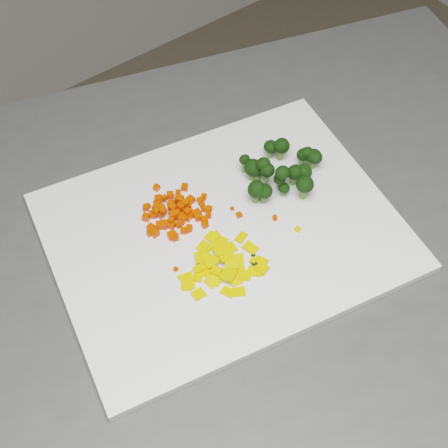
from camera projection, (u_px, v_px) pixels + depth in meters
counter_block at (218, 396)px, 1.11m from camera, size 1.17×0.97×0.90m
cutting_board at (224, 232)px, 0.76m from camera, size 0.46×0.39×0.01m
carrot_pile at (173, 206)px, 0.76m from camera, size 0.09×0.09×0.03m
pepper_pile at (216, 264)px, 0.72m from camera, size 0.11×0.11×0.01m
broccoli_pile at (282, 171)px, 0.78m from camera, size 0.11×0.11×0.05m
carrot_cube_0 at (164, 198)px, 0.77m from camera, size 0.01×0.01×0.01m
carrot_cube_1 at (158, 210)px, 0.77m from camera, size 0.01×0.01×0.01m
carrot_cube_2 at (183, 219)px, 0.76m from camera, size 0.01×0.01×0.01m
carrot_cube_3 at (146, 208)px, 0.77m from camera, size 0.01×0.01×0.01m
carrot_cube_4 at (208, 215)px, 0.76m from camera, size 0.01×0.01×0.01m
carrot_cube_5 at (208, 210)px, 0.77m from camera, size 0.01×0.01×0.01m
carrot_cube_6 at (182, 206)px, 0.76m from camera, size 0.01×0.01×0.01m
carrot_cube_7 at (185, 187)px, 0.79m from camera, size 0.01×0.01×0.01m
carrot_cube_8 at (162, 209)px, 0.76m from camera, size 0.01×0.01×0.01m
carrot_cube_9 at (171, 204)px, 0.77m from camera, size 0.01×0.01×0.01m
carrot_cube_10 at (163, 211)px, 0.76m from camera, size 0.01×0.01×0.01m
carrot_cube_11 at (188, 212)px, 0.76m from camera, size 0.01×0.01×0.01m
carrot_cube_12 at (160, 225)px, 0.75m from camera, size 0.01×0.01×0.01m
carrot_cube_13 at (204, 197)px, 0.78m from camera, size 0.01×0.01×0.01m
carrot_cube_14 at (183, 231)px, 0.75m from camera, size 0.01×0.01×0.01m
carrot_cube_15 at (165, 225)px, 0.75m from camera, size 0.01×0.01×0.01m
carrot_cube_16 at (188, 206)px, 0.77m from camera, size 0.01×0.01×0.01m
carrot_cube_17 at (159, 202)px, 0.77m from camera, size 0.01×0.01×0.01m
carrot_cube_18 at (158, 199)px, 0.78m from camera, size 0.01×0.01×0.01m
carrot_cube_19 at (178, 217)px, 0.76m from camera, size 0.01×0.01×0.01m
carrot_cube_20 at (149, 233)px, 0.75m from camera, size 0.01×0.01×0.01m
carrot_cube_21 at (171, 220)px, 0.75m from camera, size 0.01×0.01×0.01m
carrot_cube_22 at (176, 237)px, 0.74m from camera, size 0.01×0.01×0.01m
carrot_cube_23 at (191, 214)px, 0.76m from camera, size 0.01×0.01×0.01m
carrot_cube_24 at (153, 215)px, 0.76m from camera, size 0.01×0.01×0.01m
carrot_cube_25 at (154, 213)px, 0.76m from camera, size 0.01×0.01×0.01m
carrot_cube_26 at (170, 195)px, 0.78m from camera, size 0.01×0.01×0.01m
carrot_cube_27 at (173, 237)px, 0.74m from camera, size 0.01×0.01×0.01m
carrot_cube_28 at (173, 208)px, 0.76m from camera, size 0.01×0.01×0.01m
carrot_cube_29 at (179, 199)px, 0.77m from camera, size 0.01×0.01×0.01m
carrot_cube_30 at (190, 200)px, 0.78m from camera, size 0.01×0.01×0.01m
carrot_cube_31 at (157, 208)px, 0.77m from camera, size 0.01×0.01×0.01m
carrot_cube_32 at (162, 224)px, 0.75m from camera, size 0.01×0.01×0.01m
carrot_cube_33 at (185, 203)px, 0.76m from camera, size 0.01×0.01×0.01m
carrot_cube_34 at (181, 223)px, 0.76m from camera, size 0.01×0.01×0.01m
carrot_cube_35 at (178, 193)px, 0.78m from camera, size 0.01×0.01×0.01m
carrot_cube_36 at (148, 206)px, 0.77m from camera, size 0.01×0.01×0.01m
carrot_cube_37 at (172, 225)px, 0.75m from camera, size 0.01×0.01×0.01m
carrot_cube_38 at (204, 220)px, 0.76m from camera, size 0.01×0.01×0.01m
carrot_cube_39 at (179, 225)px, 0.75m from camera, size 0.01×0.01×0.01m
carrot_cube_40 at (200, 201)px, 0.78m from camera, size 0.01×0.01×0.01m
carrot_cube_41 at (177, 214)px, 0.76m from camera, size 0.01×0.01×0.01m
carrot_cube_42 at (156, 203)px, 0.77m from camera, size 0.01×0.01×0.01m
carrot_cube_43 at (205, 225)px, 0.75m from camera, size 0.01×0.01×0.01m
carrot_cube_44 at (171, 235)px, 0.74m from camera, size 0.01×0.01×0.01m
carrot_cube_45 at (197, 213)px, 0.76m from camera, size 0.01×0.01×0.01m
carrot_cube_46 at (160, 214)px, 0.76m from camera, size 0.01×0.01×0.01m
carrot_cube_47 at (171, 197)px, 0.78m from camera, size 0.01×0.01×0.01m
carrot_cube_48 at (175, 238)px, 0.74m from camera, size 0.01×0.01×0.01m
carrot_cube_49 at (157, 212)px, 0.76m from camera, size 0.01×0.01×0.01m
carrot_cube_50 at (146, 217)px, 0.76m from camera, size 0.01×0.01×0.01m
carrot_cube_51 at (184, 217)px, 0.76m from camera, size 0.01×0.01×0.01m
carrot_cube_52 at (173, 215)px, 0.75m from camera, size 0.01×0.01×0.01m
carrot_cube_53 at (202, 205)px, 0.77m from camera, size 0.01×0.01×0.01m
carrot_cube_54 at (204, 209)px, 0.77m from camera, size 0.01×0.01×0.01m
carrot_cube_55 at (170, 220)px, 0.75m from camera, size 0.01×0.01×0.01m
carrot_cube_56 at (189, 228)px, 0.75m from camera, size 0.01×0.01×0.01m
carrot_cube_57 at (155, 213)px, 0.76m from camera, size 0.01×0.01×0.01m
carrot_cube_58 at (173, 234)px, 0.75m from camera, size 0.01×0.01×0.01m
carrot_cube_59 at (181, 207)px, 0.76m from camera, size 0.01×0.01×0.01m
carrot_cube_60 at (187, 230)px, 0.75m from camera, size 0.01×0.01×0.01m
carrot_cube_61 at (152, 213)px, 0.76m from camera, size 0.01×0.01×0.01m
carrot_cube_62 at (198, 217)px, 0.76m from camera, size 0.01×0.01×0.01m
carrot_cube_63 at (157, 188)px, 0.79m from camera, size 0.01×0.01×0.01m
carrot_cube_64 at (151, 228)px, 0.75m from camera, size 0.01×0.01×0.01m
carrot_cube_65 at (162, 209)px, 0.77m from camera, size 0.01×0.01×0.01m
carrot_cube_66 at (191, 216)px, 0.76m from camera, size 0.01×0.01×0.01m
carrot_cube_67 at (209, 209)px, 0.77m from camera, size 0.01×0.01×0.01m
carrot_cube_68 at (155, 233)px, 0.75m from camera, size 0.01×0.01×0.01m
carrot_cube_69 at (188, 217)px, 0.76m from camera, size 0.01×0.01×0.01m
pepper_chunk_0 at (228, 275)px, 0.71m from camera, size 0.02×0.02×0.01m
pepper_chunk_1 at (241, 274)px, 0.71m from camera, size 0.02×0.02×0.01m
pepper_chunk_2 at (250, 248)px, 0.73m from camera, size 0.02×0.02×0.01m
pepper_chunk_3 at (231, 248)px, 0.74m from camera, size 0.01×0.02×0.01m
pepper_chunk_4 at (213, 281)px, 0.71m from camera, size 0.02×0.02×0.01m
pepper_chunk_5 at (200, 268)px, 0.71m from camera, size 0.02×0.01×0.00m
pepper_chunk_6 at (199, 294)px, 0.70m from camera, size 0.01×0.01×0.00m
pepper_chunk_7 at (210, 262)px, 0.72m from camera, size 0.02×0.01×0.01m
pepper_chunk_8 at (241, 237)px, 0.74m from camera, size 0.02×0.01×0.01m
pepper_chunk_9 at (262, 269)px, 0.72m from camera, size 0.02×0.02×0.01m
pepper_chunk_10 at (238, 292)px, 0.70m from camera, size 0.02×0.02×0.01m
pepper_chunk_11 at (228, 292)px, 0.70m from camera, size 0.02×0.02×0.00m
pepper_chunk_12 at (188, 283)px, 0.71m from camera, size 0.02×0.02×0.00m
pepper_chunk_13 at (220, 251)px, 0.73m from camera, size 0.02×0.02×0.00m
pepper_chunk_14 at (213, 282)px, 0.71m from camera, size 0.02×0.02×0.01m
pepper_chunk_15 at (223, 242)px, 0.74m from camera, size 0.02×0.02×0.01m
pepper_chunk_16 at (212, 237)px, 0.74m from camera, size 0.02×0.02×0.01m
pepper_chunk_17 at (240, 261)px, 0.72m from camera, size 0.02×0.02×0.01m
pepper_chunk_18 at (235, 279)px, 0.71m from camera, size 0.02×0.02×0.01m
pepper_chunk_19 at (200, 258)px, 0.72m from camera, size 0.02×0.02×0.00m
pepper_chunk_20 at (211, 273)px, 0.71m from camera, size 0.02×0.02×0.01m
pepper_chunk_21 at (232, 262)px, 0.72m from camera, size 0.02×0.02×0.01m
pepper_chunk_22 at (217, 247)px, 0.74m from camera, size 0.02×0.02×0.01m
pepper_chunk_23 at (227, 257)px, 0.72m from camera, size 0.02×0.02×0.01m
pepper_chunk_24 at (216, 271)px, 0.71m from camera, size 0.02×0.02×0.01m
pepper_chunk_25 at (205, 248)px, 0.73m from camera, size 0.02×0.02×0.01m
pepper_chunk_26 at (260, 263)px, 0.72m from camera, size 0.02×0.02×0.01m
pepper_chunk_27 at (214, 276)px, 0.71m from camera, size 0.01×0.02×0.01m
pepper_chunk_28 at (245, 275)px, 0.71m from camera, size 0.02×0.02×0.00m
pepper_chunk_29 at (216, 236)px, 0.75m from camera, size 0.01×0.01×0.01m
pepper_chunk_30 at (187, 278)px, 0.71m from camera, size 0.02×0.02×0.01m
pepper_chunk_31 at (199, 275)px, 0.71m from camera, size 0.02×0.02×0.01m
pepper_chunk_32 at (255, 272)px, 0.72m from camera, size 0.02×0.02×0.01m
pepper_chunk_33 at (214, 262)px, 0.72m from camera, size 0.02×0.01×0.01m
pepper_chunk_34 at (187, 284)px, 0.71m from camera, size 0.02×0.02×0.00m
pepper_chunk_35 at (205, 255)px, 0.73m from camera, size 0.02×0.01×0.01m
pepper_chunk_36 at (206, 260)px, 0.72m from camera, size 0.02×0.02×0.01m
broccoli_floret_0 at (258, 172)px, 0.79m from camera, size 0.03×0.03×0.03m
broccoli_floret_1 at (283, 190)px, 0.78m from camera, size 0.02×0.02×0.02m
broccoli_floret_2 at (294, 176)px, 0.79m from camera, size 0.03×0.03×0.03m
broccoli_floret_3 at (303, 174)px, 0.79m from camera, size 0.03×0.03×0.03m
broccoli_floret_4 at (302, 158)px, 0.81m from camera, size 0.02×0.02×0.02m
broccoli_floret_5 at (263, 194)px, 0.77m from camera, size 0.02×0.02×0.03m
broccoli_floret_6 at (306, 157)px, 0.81m from camera, size 0.02×0.02×0.03m
broccoli_floret_7 at (256, 193)px, 0.77m from camera, size 0.03×0.03×0.03m
broccoli_floret_8 at (244, 164)px, 0.80m from camera, size 0.02×0.02×0.03m
broccoli_floret_9 at (304, 189)px, 0.77m from camera, size 0.03×0.03×0.03m
broccoli_floret_10 at (279, 181)px, 0.77m from camera, size 0.02×0.02×0.02m
broccoli_floret_11 at (267, 174)px, 0.78m from camera, size 0.03×0.03×0.03m
broccoli_floret_12 at (281, 150)px, 0.81m from camera, size 0.03×0.03×0.03m
broccoli_floret_13 at (252, 171)px, 0.79m from camera, size 0.03×0.03×0.03m
broccoli_floret_14 at (313, 160)px, 0.80m from camera, size 0.03×0.03×0.03m
broccoli_floret_15 at (282, 177)px, 0.76m from camera, size 0.03×0.03×0.03m
broccoli_floret_16 at (264, 194)px, 0.77m from camera, size 0.03×0.03×0.03m
broccoli_floret_17 at (270, 150)px, 0.81m from camera, size 0.02×0.02×0.03m
broccoli_floret_18 at (263, 168)px, 0.78m from camera, size 0.02×0.02×0.03m
stray_bit_0 at (176, 269)px, 0.72m from camera, size 0.01×0.01×0.00m
stray_bit_1 at (181, 278)px, 0.71m from camera, size 0.01×0.01×0.00m
stray_bit_2 at (232, 209)px, 0.77m from camera, size 0.00×0.00×0.00m
stray_bit_3 at (254, 264)px, 0.72m from camera, size 0.01×0.01×0.00m
stray_bit_4 at (239, 215)px, 0.76m from camera, size 0.01×0.01×0.00m
stray_bit_5 at (179, 277)px, 0.71m from camera, size 0.00×0.00×0.00m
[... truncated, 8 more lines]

